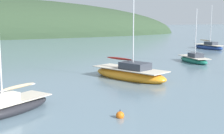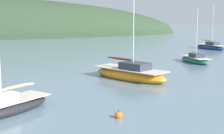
{
  "view_description": "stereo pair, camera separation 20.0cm",
  "coord_description": "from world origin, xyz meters",
  "px_view_note": "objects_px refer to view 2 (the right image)",
  "views": [
    {
      "loc": [
        -9.49,
        -4.08,
        5.21
      ],
      "look_at": [
        0.0,
        20.0,
        1.2
      ],
      "focal_mm": 51.27,
      "sensor_mm": 36.0,
      "label": 1
    },
    {
      "loc": [
        -9.3,
        -4.15,
        5.21
      ],
      "look_at": [
        0.0,
        20.0,
        1.2
      ],
      "focal_mm": 51.27,
      "sensor_mm": 36.0,
      "label": 2
    }
  ],
  "objects_px": {
    "sailboat_red_portside": "(210,47)",
    "sailboat_navy_dinghy": "(195,60)",
    "mooring_buoy_inner": "(119,115)",
    "sailboat_teal_outer": "(130,74)",
    "sailboat_yellow_far": "(5,107)"
  },
  "relations": [
    {
      "from": "sailboat_teal_outer",
      "to": "sailboat_yellow_far",
      "type": "distance_m",
      "value": 12.41
    },
    {
      "from": "sailboat_red_portside",
      "to": "sailboat_navy_dinghy",
      "type": "distance_m",
      "value": 17.42
    },
    {
      "from": "sailboat_navy_dinghy",
      "to": "mooring_buoy_inner",
      "type": "distance_m",
      "value": 23.0
    },
    {
      "from": "sailboat_teal_outer",
      "to": "sailboat_yellow_far",
      "type": "xyz_separation_m",
      "value": [
        -10.51,
        -6.61,
        -0.08
      ]
    },
    {
      "from": "sailboat_teal_outer",
      "to": "sailboat_navy_dinghy",
      "type": "xyz_separation_m",
      "value": [
        11.29,
        6.58,
        -0.11
      ]
    },
    {
      "from": "mooring_buoy_inner",
      "to": "sailboat_teal_outer",
      "type": "bearing_deg",
      "value": 62.55
    },
    {
      "from": "sailboat_yellow_far",
      "to": "sailboat_navy_dinghy",
      "type": "xyz_separation_m",
      "value": [
        21.8,
        13.19,
        -0.03
      ]
    },
    {
      "from": "sailboat_navy_dinghy",
      "to": "mooring_buoy_inner",
      "type": "relative_size",
      "value": 11.86
    },
    {
      "from": "mooring_buoy_inner",
      "to": "sailboat_navy_dinghy",
      "type": "bearing_deg",
      "value": 44.87
    },
    {
      "from": "sailboat_yellow_far",
      "to": "mooring_buoy_inner",
      "type": "distance_m",
      "value": 6.29
    },
    {
      "from": "sailboat_teal_outer",
      "to": "sailboat_navy_dinghy",
      "type": "height_order",
      "value": "sailboat_teal_outer"
    },
    {
      "from": "sailboat_red_portside",
      "to": "mooring_buoy_inner",
      "type": "height_order",
      "value": "sailboat_red_portside"
    },
    {
      "from": "sailboat_navy_dinghy",
      "to": "sailboat_red_portside",
      "type": "bearing_deg",
      "value": 46.2
    },
    {
      "from": "sailboat_red_portside",
      "to": "mooring_buoy_inner",
      "type": "xyz_separation_m",
      "value": [
        -28.36,
        -28.8,
        -0.25
      ]
    },
    {
      "from": "sailboat_teal_outer",
      "to": "sailboat_red_portside",
      "type": "height_order",
      "value": "sailboat_teal_outer"
    }
  ]
}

